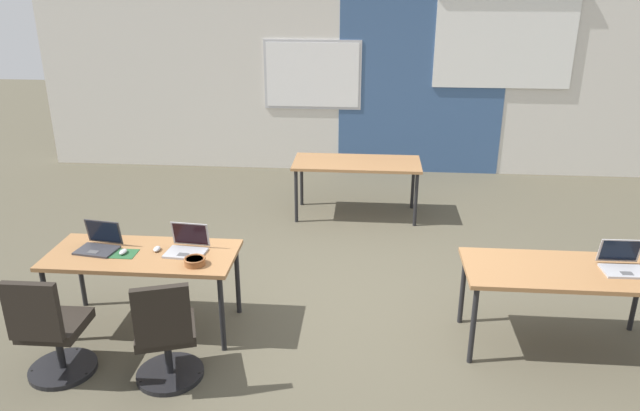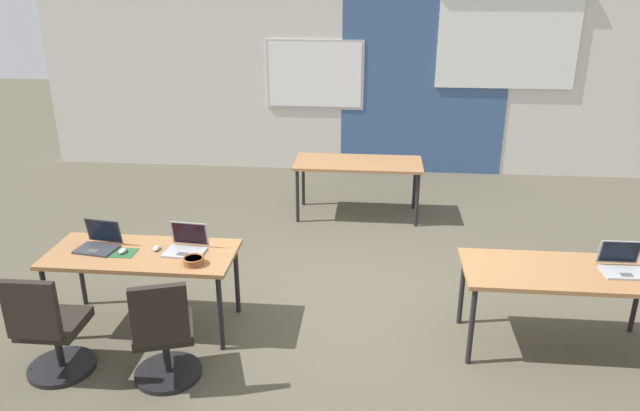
# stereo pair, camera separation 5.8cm
# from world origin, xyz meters

# --- Properties ---
(ground_plane) EXTENTS (24.00, 24.00, 0.00)m
(ground_plane) POSITION_xyz_m (0.00, 0.00, 0.00)
(ground_plane) COLOR #4C4738
(back_wall_assembly) EXTENTS (10.00, 0.27, 2.80)m
(back_wall_assembly) POSITION_xyz_m (0.03, 4.20, 1.41)
(back_wall_assembly) COLOR silver
(back_wall_assembly) RESTS_ON ground
(desk_near_left) EXTENTS (1.60, 0.70, 0.72)m
(desk_near_left) POSITION_xyz_m (-1.75, -0.60, 0.66)
(desk_near_left) COLOR olive
(desk_near_left) RESTS_ON ground
(desk_near_right) EXTENTS (1.60, 0.70, 0.72)m
(desk_near_right) POSITION_xyz_m (1.75, -0.60, 0.66)
(desk_near_right) COLOR olive
(desk_near_right) RESTS_ON ground
(desk_far_center) EXTENTS (1.60, 0.70, 0.72)m
(desk_far_center) POSITION_xyz_m (0.00, 2.20, 0.66)
(desk_far_center) COLOR olive
(desk_far_center) RESTS_ON ground
(laptop_near_left_end) EXTENTS (0.37, 0.32, 0.24)m
(laptop_near_left_end) POSITION_xyz_m (-2.14, -0.55, 0.77)
(laptop_near_left_end) COLOR #333338
(laptop_near_left_end) RESTS_ON desk_near_left
(mousepad_near_left_end) EXTENTS (0.22, 0.19, 0.00)m
(mousepad_near_left_end) POSITION_xyz_m (-1.90, -0.63, 0.72)
(mousepad_near_left_end) COLOR #23512D
(mousepad_near_left_end) RESTS_ON desk_near_left
(mouse_near_left_end) EXTENTS (0.06, 0.10, 0.03)m
(mouse_near_left_end) POSITION_xyz_m (-1.90, -0.63, 0.74)
(mouse_near_left_end) COLOR #B2B2B7
(mouse_near_left_end) RESTS_ON mousepad_near_left_end
(chair_near_left_end) EXTENTS (0.52, 0.54, 0.92)m
(chair_near_left_end) POSITION_xyz_m (-2.21, -1.36, 0.38)
(chair_near_left_end) COLOR black
(chair_near_left_end) RESTS_ON ground
(laptop_near_left_inner) EXTENTS (0.35, 0.30, 0.24)m
(laptop_near_left_inner) POSITION_xyz_m (-1.37, -0.54, 0.77)
(laptop_near_left_inner) COLOR #9E9EA3
(laptop_near_left_inner) RESTS_ON desk_near_left
(mouse_near_left_inner) EXTENTS (0.06, 0.10, 0.03)m
(mouse_near_left_inner) POSITION_xyz_m (-1.64, -0.54, 0.74)
(mouse_near_left_inner) COLOR #B2B2B7
(mouse_near_left_inner) RESTS_ON desk_near_left
(chair_near_left_inner) EXTENTS (0.56, 0.61, 0.92)m
(chair_near_left_inner) POSITION_xyz_m (-1.33, -1.35, 0.38)
(chair_near_left_inner) COLOR black
(chair_near_left_inner) RESTS_ON ground
(laptop_near_right_end) EXTENTS (0.34, 0.29, 0.23)m
(laptop_near_right_end) POSITION_xyz_m (2.20, -0.57, 0.77)
(laptop_near_right_end) COLOR #9E9EA3
(laptop_near_right_end) RESTS_ON desk_near_right
(snack_bowl) EXTENTS (0.18, 0.18, 0.06)m
(snack_bowl) POSITION_xyz_m (-1.24, -0.78, 0.76)
(snack_bowl) COLOR brown
(snack_bowl) RESTS_ON desk_near_left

